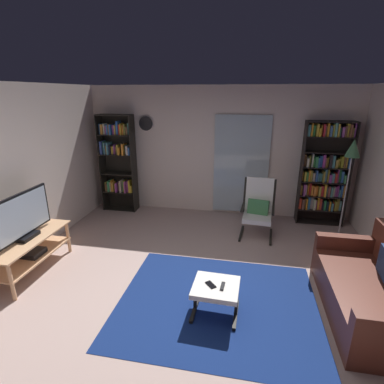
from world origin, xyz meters
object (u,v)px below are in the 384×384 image
(tv_stand, at_px, (30,249))
(lounge_armchair, at_px, (258,206))
(floor_lamp_by_shelf, at_px, (352,156))
(leather_sofa, at_px, (376,292))
(bookshelf_near_sofa, at_px, (324,173))
(ottoman, at_px, (216,290))
(cell_phone, at_px, (211,285))
(tv_remote, at_px, (223,286))
(bookshelf_near_tv, at_px, (118,160))
(wall_clock, at_px, (146,123))
(television, at_px, (23,217))

(tv_stand, bearing_deg, lounge_armchair, 29.77)
(floor_lamp_by_shelf, bearing_deg, leather_sofa, -94.02)
(bookshelf_near_sofa, distance_m, floor_lamp_by_shelf, 0.83)
(leather_sofa, xyz_separation_m, ottoman, (-1.80, -0.32, 0.01))
(tv_stand, xyz_separation_m, leather_sofa, (4.48, -0.05, -0.05))
(cell_phone, height_order, floor_lamp_by_shelf, floor_lamp_by_shelf)
(tv_remote, distance_m, floor_lamp_by_shelf, 3.16)
(floor_lamp_by_shelf, bearing_deg, tv_remote, -128.81)
(bookshelf_near_tv, distance_m, wall_clock, 0.97)
(tv_stand, height_order, ottoman, tv_stand)
(wall_clock, bearing_deg, ottoman, -59.40)
(leather_sofa, height_order, floor_lamp_by_shelf, floor_lamp_by_shelf)
(tv_stand, height_order, cell_phone, tv_stand)
(television, xyz_separation_m, lounge_armchair, (3.19, 1.83, -0.31))
(television, height_order, wall_clock, wall_clock)
(television, distance_m, floor_lamp_by_shelf, 5.05)
(tv_stand, xyz_separation_m, bookshelf_near_sofa, (4.40, 2.58, 0.66))
(television, distance_m, tv_remote, 2.82)
(lounge_armchair, height_order, cell_phone, lounge_armchair)
(leather_sofa, distance_m, ottoman, 1.83)
(floor_lamp_by_shelf, bearing_deg, cell_phone, -130.88)
(tv_stand, bearing_deg, bookshelf_near_tv, 83.99)
(tv_stand, relative_size, bookshelf_near_sofa, 0.66)
(tv_stand, relative_size, lounge_armchair, 1.28)
(cell_phone, bearing_deg, bookshelf_near_tv, 88.56)
(bookshelf_near_tv, height_order, wall_clock, bookshelf_near_tv)
(tv_stand, xyz_separation_m, lounge_armchair, (3.19, 1.83, 0.18))
(lounge_armchair, relative_size, cell_phone, 7.30)
(bookshelf_near_tv, distance_m, floor_lamp_by_shelf, 4.41)
(tv_stand, height_order, leather_sofa, leather_sofa)
(cell_phone, bearing_deg, television, 131.47)
(floor_lamp_by_shelf, relative_size, wall_clock, 6.03)
(wall_clock, bearing_deg, bookshelf_near_sofa, -2.21)
(bookshelf_near_tv, height_order, lounge_armchair, bookshelf_near_tv)
(leather_sofa, bearing_deg, floor_lamp_by_shelf, 85.98)
(cell_phone, relative_size, floor_lamp_by_shelf, 0.08)
(tv_stand, distance_m, tv_remote, 2.79)
(ottoman, distance_m, wall_clock, 3.90)
(bookshelf_near_sofa, distance_m, leather_sofa, 2.72)
(bookshelf_near_sofa, height_order, tv_remote, bookshelf_near_sofa)
(lounge_armchair, xyz_separation_m, tv_remote, (-0.43, -2.21, -0.15))
(bookshelf_near_tv, height_order, ottoman, bookshelf_near_tv)
(tv_remote, distance_m, wall_clock, 3.92)
(bookshelf_near_tv, height_order, floor_lamp_by_shelf, bookshelf_near_tv)
(bookshelf_near_tv, bearing_deg, bookshelf_near_sofa, 0.63)
(tv_stand, height_order, bookshelf_near_tv, bookshelf_near_tv)
(television, height_order, cell_phone, television)
(cell_phone, relative_size, wall_clock, 0.48)
(bookshelf_near_sofa, relative_size, tv_remote, 13.71)
(leather_sofa, relative_size, wall_clock, 5.95)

